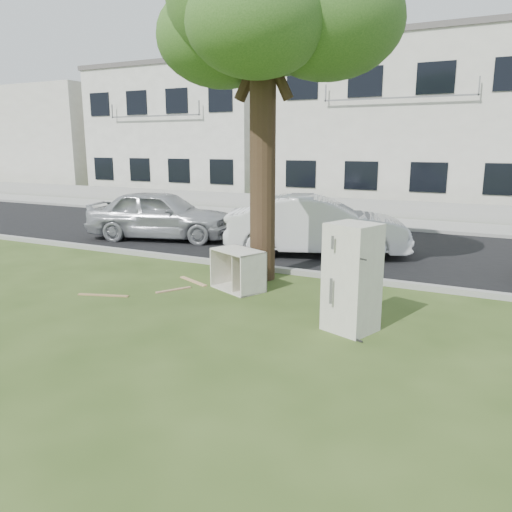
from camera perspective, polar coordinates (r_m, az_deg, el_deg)
The scene contains 17 objects.
ground at distance 9.25m, azimuth -1.89°, elevation -5.45°, with size 120.00×120.00×0.00m, color #2F4217.
road at distance 14.64m, azimuth 9.31°, elevation 1.14°, with size 120.00×7.00×0.01m, color black.
kerb_near at distance 11.38m, azimuth 3.97°, elevation -2.03°, with size 120.00×0.18×0.12m, color gray.
kerb_far at distance 18.02m, azimuth 12.69°, elevation 3.11°, with size 120.00×0.18×0.12m, color gray.
sidewalk at distance 19.41m, azimuth 13.73°, elevation 3.73°, with size 120.00×2.80×0.01m, color gray.
low_wall at distance 20.92m, azimuth 14.77°, elevation 5.24°, with size 120.00×0.15×0.70m, color gray.
street_tree at distance 10.91m, azimuth 0.82°, elevation 26.53°, with size 3.80×3.80×7.02m.
townhouse_left at distance 29.99m, azimuth -6.40°, elevation 13.74°, with size 10.20×8.16×7.04m.
townhouse_center at distance 25.60m, azimuth 17.55°, elevation 13.92°, with size 11.22×8.16×7.44m.
filler_left at distance 39.67m, azimuth -23.64°, elevation 12.01°, with size 16.00×9.00×6.40m, color silver.
fridge at distance 7.86m, azimuth 10.91°, elevation -2.46°, with size 0.70×0.65×1.70m, color #BAB8A7.
cabinet at distance 10.04m, azimuth -2.06°, elevation -1.58°, with size 1.05×0.65×0.82m, color white.
plank_a at distance 10.15m, azimuth -17.06°, elevation -4.31°, with size 1.02×0.08×0.02m, color #967548.
plank_b at distance 10.77m, azimuth -7.18°, elevation -2.88°, with size 0.95×0.10×0.02m, color tan.
plank_c at distance 10.20m, azimuth -9.41°, elevation -3.84°, with size 0.75×0.08×0.02m, color #A47B5B.
car_center at distance 13.30m, azimuth 6.96°, elevation 3.47°, with size 1.66×4.75×1.57m, color silver.
car_left at distance 15.73m, azimuth -10.82°, elevation 4.67°, with size 1.81×4.49×1.53m, color #9B9DA2.
Camera 1 is at (4.19, -7.74, 2.86)m, focal length 35.00 mm.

